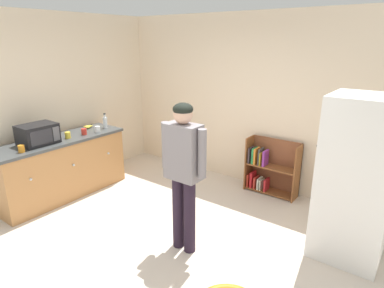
{
  "coord_description": "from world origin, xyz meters",
  "views": [
    {
      "loc": [
        2.13,
        -2.34,
        2.29
      ],
      "look_at": [
        -0.11,
        0.66,
        1.09
      ],
      "focal_mm": 30.63,
      "sensor_mm": 36.0,
      "label": 1
    }
  ],
  "objects": [
    {
      "name": "yellow_cup",
      "position": [
        -2.11,
        0.27,
        0.95
      ],
      "size": [
        0.08,
        0.08,
        0.09
      ],
      "primitive_type": "cylinder",
      "color": "yellow",
      "rests_on": "kitchen_counter"
    },
    {
      "name": "red_cup",
      "position": [
        -2.08,
        0.53,
        0.95
      ],
      "size": [
        0.08,
        0.08,
        0.09
      ],
      "primitive_type": "cylinder",
      "color": "red",
      "rests_on": "kitchen_counter"
    },
    {
      "name": "left_side_wall",
      "position": [
        -2.63,
        0.8,
        1.35
      ],
      "size": [
        0.06,
        2.99,
        2.7
      ],
      "primitive_type": "cube",
      "color": "beige",
      "rests_on": "ground"
    },
    {
      "name": "ground_plane",
      "position": [
        0.0,
        0.0,
        0.0
      ],
      "size": [
        12.0,
        12.0,
        0.0
      ],
      "primitive_type": "plane",
      "color": "beige",
      "rests_on": "ground"
    },
    {
      "name": "clear_bottle",
      "position": [
        -2.13,
        0.98,
        1.0
      ],
      "size": [
        0.07,
        0.07,
        0.25
      ],
      "color": "silver",
      "rests_on": "kitchen_counter"
    },
    {
      "name": "bookshelf",
      "position": [
        0.27,
        2.14,
        0.38
      ],
      "size": [
        0.8,
        0.28,
        0.85
      ],
      "color": "brown",
      "rests_on": "ground"
    },
    {
      "name": "microwave",
      "position": [
        -2.19,
        -0.13,
        1.04
      ],
      "size": [
        0.37,
        0.48,
        0.28
      ],
      "color": "black",
      "rests_on": "kitchen_counter"
    },
    {
      "name": "orange_cup",
      "position": [
        -2.03,
        -0.46,
        0.95
      ],
      "size": [
        0.08,
        0.08,
        0.09
      ],
      "primitive_type": "cylinder",
      "color": "orange",
      "rests_on": "kitchen_counter"
    },
    {
      "name": "kitchen_counter",
      "position": [
        -2.2,
        0.17,
        0.45
      ],
      "size": [
        0.65,
        1.94,
        0.9
      ],
      "color": "#B57D48",
      "rests_on": "ground"
    },
    {
      "name": "banana_bunch",
      "position": [
        -2.34,
        0.81,
        0.93
      ],
      "size": [
        0.15,
        0.16,
        0.04
      ],
      "color": "yellow",
      "rests_on": "kitchen_counter"
    },
    {
      "name": "white_cup",
      "position": [
        -2.03,
        0.74,
        0.95
      ],
      "size": [
        0.08,
        0.08,
        0.09
      ],
      "primitive_type": "cylinder",
      "color": "white",
      "rests_on": "kitchen_counter"
    },
    {
      "name": "back_wall",
      "position": [
        0.0,
        2.33,
        1.35
      ],
      "size": [
        5.2,
        0.06,
        2.7
      ],
      "primitive_type": "cube",
      "color": "beige",
      "rests_on": "ground"
    },
    {
      "name": "refrigerator",
      "position": [
        1.63,
        1.21,
        0.89
      ],
      "size": [
        0.73,
        0.68,
        1.78
      ],
      "color": "white",
      "rests_on": "ground"
    },
    {
      "name": "standing_person",
      "position": [
        0.12,
        0.19,
        1.02
      ],
      "size": [
        0.57,
        0.22,
        1.69
      ],
      "color": "#281C2B",
      "rests_on": "ground"
    }
  ]
}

